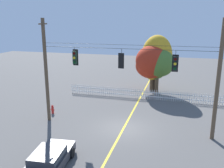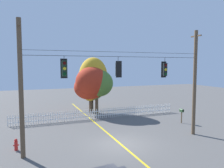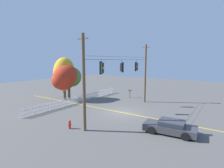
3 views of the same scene
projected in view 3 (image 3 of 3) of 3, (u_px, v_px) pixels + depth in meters
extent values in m
plane|color=#565451|center=(122.00, 113.00, 20.88)|extent=(80.00, 80.00, 0.00)
cube|color=gold|center=(122.00, 112.00, 20.88)|extent=(0.16, 36.00, 0.01)
cylinder|color=brown|center=(84.00, 84.00, 15.02)|extent=(0.28, 0.28, 8.36)
cylinder|color=brown|center=(145.00, 74.00, 25.61)|extent=(0.28, 0.28, 8.36)
cube|color=brown|center=(83.00, 39.00, 14.51)|extent=(0.10, 1.10, 0.10)
cube|color=brown|center=(146.00, 48.00, 25.10)|extent=(0.10, 1.10, 0.10)
cylinder|color=black|center=(123.00, 60.00, 20.04)|extent=(12.70, 0.02, 0.02)
cylinder|color=black|center=(125.00, 57.00, 19.86)|extent=(12.70, 0.02, 0.02)
cylinder|color=black|center=(102.00, 61.00, 16.87)|extent=(0.03, 0.03, 0.29)
cube|color=black|center=(101.00, 68.00, 17.03)|extent=(0.43, 0.02, 1.25)
cube|color=#1E3323|center=(102.00, 68.00, 16.96)|extent=(0.30, 0.24, 1.01)
cylinder|color=#410706|center=(103.00, 64.00, 16.84)|extent=(0.20, 0.03, 0.20)
cube|color=#1E3323|center=(103.00, 63.00, 16.80)|extent=(0.22, 0.12, 0.06)
cylinder|color=yellow|center=(103.00, 68.00, 16.88)|extent=(0.20, 0.03, 0.20)
cube|color=#1E3323|center=(103.00, 67.00, 16.84)|extent=(0.22, 0.12, 0.06)
cylinder|color=#073513|center=(103.00, 71.00, 16.93)|extent=(0.20, 0.03, 0.20)
cube|color=#1E3323|center=(104.00, 70.00, 16.89)|extent=(0.22, 0.12, 0.06)
cylinder|color=black|center=(122.00, 61.00, 19.89)|extent=(0.03, 0.03, 0.41)
cube|color=black|center=(123.00, 67.00, 19.91)|extent=(0.43, 0.02, 1.13)
cube|color=black|center=(122.00, 67.00, 19.98)|extent=(0.30, 0.24, 0.91)
cylinder|color=#410706|center=(121.00, 65.00, 20.02)|extent=(0.20, 0.03, 0.20)
cube|color=black|center=(120.00, 64.00, 20.03)|extent=(0.22, 0.12, 0.06)
cylinder|color=yellow|center=(121.00, 67.00, 20.06)|extent=(0.20, 0.03, 0.20)
cube|color=black|center=(120.00, 66.00, 20.07)|extent=(0.22, 0.12, 0.06)
cylinder|color=#073513|center=(121.00, 70.00, 20.10)|extent=(0.20, 0.03, 0.20)
cube|color=black|center=(120.00, 69.00, 20.11)|extent=(0.22, 0.12, 0.06)
cylinder|color=black|center=(137.00, 61.00, 23.01)|extent=(0.03, 0.03, 0.42)
cube|color=black|center=(136.00, 67.00, 23.18)|extent=(0.43, 0.02, 1.21)
cube|color=black|center=(137.00, 67.00, 23.11)|extent=(0.30, 0.24, 0.98)
cylinder|color=#410706|center=(138.00, 64.00, 22.99)|extent=(0.20, 0.03, 0.20)
cube|color=black|center=(138.00, 63.00, 22.95)|extent=(0.22, 0.12, 0.06)
cylinder|color=yellow|center=(138.00, 67.00, 23.03)|extent=(0.20, 0.03, 0.20)
cube|color=black|center=(138.00, 66.00, 22.99)|extent=(0.22, 0.12, 0.06)
cylinder|color=#073513|center=(137.00, 69.00, 23.08)|extent=(0.20, 0.03, 0.20)
cube|color=black|center=(138.00, 68.00, 23.03)|extent=(0.22, 0.12, 0.06)
cube|color=white|center=(21.00, 114.00, 18.69)|extent=(0.06, 0.04, 1.06)
cube|color=white|center=(23.00, 113.00, 18.87)|extent=(0.06, 0.04, 1.06)
cube|color=white|center=(25.00, 113.00, 19.05)|extent=(0.06, 0.04, 1.06)
cube|color=white|center=(27.00, 112.00, 19.24)|extent=(0.06, 0.04, 1.06)
cube|color=white|center=(29.00, 112.00, 19.42)|extent=(0.06, 0.04, 1.06)
cube|color=white|center=(30.00, 111.00, 19.61)|extent=(0.06, 0.04, 1.06)
cube|color=white|center=(32.00, 111.00, 19.79)|extent=(0.06, 0.04, 1.06)
cube|color=white|center=(34.00, 110.00, 19.97)|extent=(0.06, 0.04, 1.06)
cube|color=white|center=(36.00, 110.00, 20.16)|extent=(0.06, 0.04, 1.06)
cube|color=white|center=(38.00, 109.00, 20.34)|extent=(0.06, 0.04, 1.06)
cube|color=white|center=(39.00, 109.00, 20.52)|extent=(0.06, 0.04, 1.06)
cube|color=white|center=(41.00, 108.00, 20.71)|extent=(0.06, 0.04, 1.06)
cube|color=white|center=(43.00, 108.00, 20.89)|extent=(0.06, 0.04, 1.06)
cube|color=white|center=(44.00, 108.00, 21.07)|extent=(0.06, 0.04, 1.06)
cube|color=white|center=(46.00, 107.00, 21.26)|extent=(0.06, 0.04, 1.06)
cube|color=white|center=(48.00, 107.00, 21.44)|extent=(0.06, 0.04, 1.06)
cube|color=white|center=(49.00, 106.00, 21.63)|extent=(0.06, 0.04, 1.06)
cube|color=white|center=(51.00, 106.00, 21.81)|extent=(0.06, 0.04, 1.06)
cube|color=white|center=(52.00, 106.00, 21.99)|extent=(0.06, 0.04, 1.06)
cube|color=white|center=(54.00, 105.00, 22.18)|extent=(0.06, 0.04, 1.06)
cube|color=white|center=(55.00, 105.00, 22.36)|extent=(0.06, 0.04, 1.06)
cube|color=white|center=(57.00, 104.00, 22.54)|extent=(0.06, 0.04, 1.06)
cube|color=white|center=(58.00, 104.00, 22.73)|extent=(0.06, 0.04, 1.06)
cube|color=white|center=(60.00, 104.00, 22.91)|extent=(0.06, 0.04, 1.06)
cube|color=white|center=(61.00, 103.00, 23.09)|extent=(0.06, 0.04, 1.06)
cube|color=white|center=(62.00, 103.00, 23.28)|extent=(0.06, 0.04, 1.06)
cube|color=white|center=(64.00, 103.00, 23.46)|extent=(0.06, 0.04, 1.06)
cube|color=white|center=(65.00, 102.00, 23.65)|extent=(0.06, 0.04, 1.06)
cube|color=white|center=(66.00, 102.00, 23.83)|extent=(0.06, 0.04, 1.06)
cube|color=white|center=(67.00, 102.00, 24.01)|extent=(0.06, 0.04, 1.06)
cube|color=white|center=(69.00, 101.00, 24.20)|extent=(0.06, 0.04, 1.06)
cube|color=white|center=(70.00, 101.00, 24.38)|extent=(0.06, 0.04, 1.06)
cube|color=white|center=(71.00, 101.00, 24.56)|extent=(0.06, 0.04, 1.06)
cube|color=white|center=(72.00, 100.00, 24.75)|extent=(0.06, 0.04, 1.06)
cube|color=white|center=(74.00, 100.00, 24.93)|extent=(0.06, 0.04, 1.06)
cube|color=white|center=(75.00, 100.00, 25.11)|extent=(0.06, 0.04, 1.06)
cube|color=white|center=(76.00, 100.00, 25.30)|extent=(0.06, 0.04, 1.06)
cube|color=white|center=(77.00, 99.00, 25.48)|extent=(0.06, 0.04, 1.06)
cube|color=white|center=(78.00, 99.00, 25.67)|extent=(0.06, 0.04, 1.06)
cube|color=white|center=(79.00, 99.00, 25.85)|extent=(0.06, 0.04, 1.06)
cube|color=white|center=(80.00, 98.00, 26.03)|extent=(0.06, 0.04, 1.06)
cube|color=white|center=(81.00, 98.00, 26.22)|extent=(0.06, 0.04, 1.06)
cube|color=white|center=(82.00, 98.00, 26.40)|extent=(0.06, 0.04, 1.06)
cube|color=white|center=(83.00, 98.00, 26.58)|extent=(0.06, 0.04, 1.06)
cube|color=white|center=(84.00, 97.00, 26.77)|extent=(0.06, 0.04, 1.06)
cube|color=white|center=(85.00, 97.00, 26.95)|extent=(0.06, 0.04, 1.06)
cube|color=white|center=(86.00, 97.00, 27.13)|extent=(0.06, 0.04, 1.06)
cube|color=white|center=(87.00, 97.00, 27.32)|extent=(0.06, 0.04, 1.06)
cube|color=white|center=(88.00, 96.00, 27.50)|extent=(0.06, 0.04, 1.06)
cube|color=white|center=(89.00, 96.00, 27.69)|extent=(0.06, 0.04, 1.06)
cube|color=white|center=(90.00, 96.00, 27.87)|extent=(0.06, 0.04, 1.06)
cube|color=white|center=(91.00, 96.00, 28.05)|extent=(0.06, 0.04, 1.06)
cube|color=white|center=(92.00, 95.00, 28.24)|extent=(0.06, 0.04, 1.06)
cube|color=white|center=(93.00, 95.00, 28.42)|extent=(0.06, 0.04, 1.06)
cube|color=white|center=(94.00, 95.00, 28.60)|extent=(0.06, 0.04, 1.06)
cube|color=white|center=(95.00, 95.00, 28.79)|extent=(0.06, 0.04, 1.06)
cube|color=white|center=(96.00, 95.00, 28.97)|extent=(0.06, 0.04, 1.06)
cube|color=white|center=(97.00, 94.00, 29.15)|extent=(0.06, 0.04, 1.06)
cube|color=white|center=(97.00, 94.00, 29.34)|extent=(0.06, 0.04, 1.06)
cube|color=white|center=(98.00, 94.00, 29.52)|extent=(0.06, 0.04, 1.06)
cube|color=white|center=(99.00, 94.00, 29.71)|extent=(0.06, 0.04, 1.06)
cube|color=white|center=(100.00, 93.00, 29.89)|extent=(0.06, 0.04, 1.06)
cube|color=white|center=(101.00, 93.00, 30.07)|extent=(0.06, 0.04, 1.06)
cube|color=white|center=(101.00, 93.00, 30.26)|extent=(0.06, 0.04, 1.06)
cube|color=white|center=(102.00, 93.00, 30.44)|extent=(0.06, 0.04, 1.06)
cube|color=white|center=(103.00, 93.00, 30.62)|extent=(0.06, 0.04, 1.06)
cube|color=white|center=(104.00, 92.00, 30.81)|extent=(0.06, 0.04, 1.06)
cube|color=white|center=(105.00, 92.00, 30.99)|extent=(0.06, 0.04, 1.06)
cube|color=white|center=(105.00, 92.00, 31.17)|extent=(0.06, 0.04, 1.06)
cube|color=white|center=(106.00, 92.00, 31.36)|extent=(0.06, 0.04, 1.06)
cube|color=white|center=(107.00, 92.00, 31.54)|extent=(0.06, 0.04, 1.06)
cube|color=white|center=(108.00, 92.00, 31.73)|extent=(0.06, 0.04, 1.06)
cube|color=white|center=(108.00, 91.00, 31.91)|extent=(0.06, 0.04, 1.06)
cube|color=white|center=(109.00, 91.00, 32.09)|extent=(0.06, 0.04, 1.06)
cube|color=white|center=(110.00, 91.00, 32.28)|extent=(0.06, 0.04, 1.06)
cube|color=white|center=(110.00, 91.00, 32.46)|extent=(0.06, 0.04, 1.06)
cube|color=white|center=(111.00, 91.00, 32.64)|extent=(0.06, 0.04, 1.06)
cube|color=white|center=(112.00, 90.00, 32.83)|extent=(0.06, 0.04, 1.06)
cube|color=white|center=(112.00, 90.00, 33.01)|extent=(0.06, 0.04, 1.06)
cube|color=white|center=(113.00, 90.00, 33.19)|extent=(0.06, 0.04, 1.06)
cube|color=white|center=(80.00, 100.00, 25.99)|extent=(17.67, 0.03, 0.08)
cube|color=white|center=(80.00, 97.00, 25.93)|extent=(17.67, 0.03, 0.08)
cylinder|color=brown|center=(65.00, 92.00, 27.48)|extent=(0.39, 0.39, 2.29)
ellipsoid|color=#B22D19|center=(64.00, 80.00, 27.21)|extent=(3.73, 3.36, 2.95)
ellipsoid|color=#B22D19|center=(66.00, 76.00, 26.92)|extent=(3.78, 3.57, 3.46)
cylinder|color=#473828|center=(64.00, 92.00, 27.88)|extent=(0.36, 0.36, 2.26)
ellipsoid|color=gold|center=(64.00, 77.00, 27.25)|extent=(2.71, 2.57, 4.34)
ellipsoid|color=gold|center=(64.00, 73.00, 27.66)|extent=(3.48, 3.10, 4.74)
cylinder|color=brown|center=(69.00, 92.00, 27.86)|extent=(0.38, 0.38, 2.21)
ellipsoid|color=#4C752D|center=(65.00, 80.00, 27.55)|extent=(3.12, 2.76, 3.10)
ellipsoid|color=#4C752D|center=(71.00, 77.00, 27.57)|extent=(3.21, 3.13, 3.10)
cube|color=#38383D|center=(170.00, 128.00, 14.95)|extent=(2.20, 4.41, 0.55)
cube|color=#38383D|center=(172.00, 123.00, 14.81)|extent=(1.76, 2.19, 0.42)
cube|color=#232D38|center=(172.00, 123.00, 14.81)|extent=(1.79, 2.11, 0.27)
cylinder|color=black|center=(151.00, 130.00, 14.81)|extent=(0.25, 0.66, 0.64)
cylinder|color=black|center=(157.00, 124.00, 16.36)|extent=(0.25, 0.66, 0.64)
cylinder|color=black|center=(185.00, 137.00, 13.58)|extent=(0.25, 0.66, 0.64)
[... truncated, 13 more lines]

